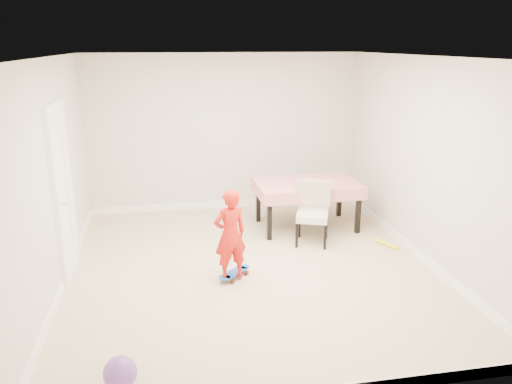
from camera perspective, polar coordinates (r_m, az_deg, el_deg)
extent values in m
plane|color=#C9B28B|center=(6.41, -0.56, -8.72)|extent=(5.00, 5.00, 0.00)
cube|color=white|center=(5.79, -0.64, 15.01)|extent=(4.50, 5.00, 0.04)
cube|color=beige|center=(8.36, -3.53, 6.70)|extent=(4.50, 0.04, 2.60)
cube|color=beige|center=(3.67, 6.12, -6.74)|extent=(4.50, 0.04, 2.60)
cube|color=beige|center=(6.01, -22.04, 1.49)|extent=(0.04, 5.00, 2.60)
cube|color=beige|center=(6.70, 18.57, 3.33)|extent=(0.04, 5.00, 2.60)
cube|color=white|center=(6.36, -21.21, -0.19)|extent=(0.11, 0.94, 2.11)
cube|color=white|center=(8.68, -3.40, -1.37)|extent=(4.50, 0.02, 0.12)
cube|color=white|center=(6.43, -20.92, -9.24)|extent=(0.02, 5.00, 0.12)
cube|color=white|center=(7.08, 17.71, -6.46)|extent=(0.02, 5.00, 0.12)
imported|color=red|center=(5.89, -2.97, -5.23)|extent=(0.46, 0.37, 1.11)
sphere|color=#7545A6|center=(4.52, -15.27, -19.32)|extent=(0.28, 0.28, 0.28)
cylinder|color=yellow|center=(7.29, 14.74, -5.78)|extent=(0.23, 0.39, 0.06)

